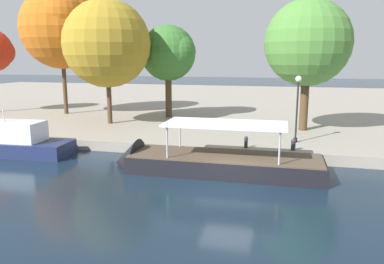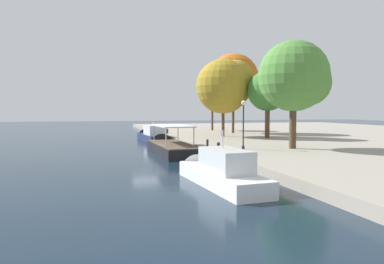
{
  "view_description": "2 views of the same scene",
  "coord_description": "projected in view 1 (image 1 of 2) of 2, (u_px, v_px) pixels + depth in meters",
  "views": [
    {
      "loc": [
        2.58,
        -17.16,
        6.24
      ],
      "look_at": [
        -3.07,
        5.05,
        1.73
      ],
      "focal_mm": 35.05,
      "sensor_mm": 36.0,
      "label": 1
    },
    {
      "loc": [
        33.9,
        -4.94,
        4.27
      ],
      "look_at": [
        -0.4,
        4.61,
        2.11
      ],
      "focal_mm": 33.99,
      "sensor_mm": 36.0,
      "label": 2
    }
  ],
  "objects": [
    {
      "name": "tree_4",
      "position": [
        306.0,
        45.0,
        28.57
      ],
      "size": [
        6.54,
        6.79,
        10.0
      ],
      "color": "#4C3823",
      "rests_on": "dock_promenade"
    },
    {
      "name": "tree_0",
      "position": [
        170.0,
        54.0,
        35.03
      ],
      "size": [
        5.31,
        5.46,
        8.63
      ],
      "color": "#4C3823",
      "rests_on": "dock_promenade"
    },
    {
      "name": "lamp_post",
      "position": [
        297.0,
        101.0,
        24.73
      ],
      "size": [
        0.41,
        0.41,
        4.45
      ],
      "color": "black",
      "rests_on": "dock_promenade"
    },
    {
      "name": "tree_1",
      "position": [
        110.0,
        41.0,
        31.57
      ],
      "size": [
        7.34,
        7.82,
        10.44
      ],
      "color": "#4C3823",
      "rests_on": "dock_promenade"
    },
    {
      "name": "tree_3",
      "position": [
        62.0,
        28.0,
        36.66
      ],
      "size": [
        7.88,
        7.88,
        12.4
      ],
      "color": "#4C3823",
      "rests_on": "dock_promenade"
    },
    {
      "name": "mooring_bollard_0",
      "position": [
        293.0,
        144.0,
        23.01
      ],
      "size": [
        0.3,
        0.3,
        0.71
      ],
      "color": "#2D2D33",
      "rests_on": "dock_promenade"
    },
    {
      "name": "tour_boat_1",
      "position": [
        207.0,
        166.0,
        21.03
      ],
      "size": [
        11.87,
        3.39,
        4.07
      ],
      "rotation": [
        0.0,
        0.0,
        3.16
      ],
      "color": "black",
      "rests_on": "ground_plane"
    },
    {
      "name": "ground_plane",
      "position": [
        228.0,
        189.0,
        18.15
      ],
      "size": [
        220.0,
        220.0,
        0.0
      ],
      "primitive_type": "plane",
      "color": "#142333"
    },
    {
      "name": "mooring_bollard_1",
      "position": [
        246.0,
        142.0,
        23.6
      ],
      "size": [
        0.25,
        0.25,
        0.75
      ],
      "color": "#2D2D33",
      "rests_on": "dock_promenade"
    },
    {
      "name": "dock_promenade",
      "position": [
        266.0,
        104.0,
        49.39
      ],
      "size": [
        120.0,
        55.0,
        0.68
      ],
      "primitive_type": "cube",
      "color": "gray",
      "rests_on": "ground_plane"
    }
  ]
}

